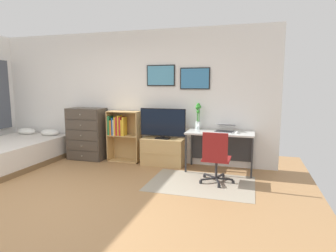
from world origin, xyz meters
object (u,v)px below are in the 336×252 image
television (163,124)px  desk (220,139)px  bed (13,152)px  laptop (225,128)px  tv_stand (163,152)px  computer_mouse (237,132)px  dresser (87,134)px  bookshelf (122,132)px  wine_glass (199,125)px  bamboo_vase (198,115)px  office_chair (216,156)px

television → desk: 1.16m
bed → laptop: size_ratio=4.88×
television → desk: (1.13, 0.01, -0.24)m
tv_stand → laptop: laptop is taller
laptop → computer_mouse: bearing=-19.2°
computer_mouse → television: bearing=176.3°
dresser → bookshelf: (0.79, 0.07, 0.07)m
desk → computer_mouse: bearing=-18.7°
desk → bookshelf: bearing=178.3°
bookshelf → laptop: 2.15m
desk → dresser: bearing=-179.9°
tv_stand → desk: (1.13, -0.01, 0.33)m
bookshelf → wine_glass: bearing=-7.9°
bed → bookshelf: bookshelf is taller
tv_stand → television: television is taller
laptop → bamboo_vase: bearing=179.0°
office_chair → wine_glass: 0.86m
tv_stand → desk: bearing=-0.6°
laptop → bamboo_vase: bamboo_vase is taller
bookshelf → wine_glass: size_ratio=5.89×
tv_stand → bamboo_vase: size_ratio=1.64×
bed → computer_mouse: bearing=8.3°
bamboo_vase → office_chair: bearing=-62.5°
computer_mouse → bamboo_vase: bearing=164.8°
dresser → bookshelf: size_ratio=1.05×
bookshelf → dresser: bearing=-175.3°
bamboo_vase → computer_mouse: bearing=-15.2°
bed → computer_mouse: computer_mouse is taller
laptop → office_chair: bearing=-85.9°
television → computer_mouse: television is taller
television → laptop: bearing=1.1°
bed → office_chair: size_ratio=2.36×
tv_stand → television: (-0.00, -0.02, 0.57)m
television → dresser: bearing=179.8°
desk → office_chair: office_chair is taller
television → wine_glass: television is taller
dresser → television: (1.72, -0.01, 0.29)m
dresser → bookshelf: dresser is taller
bookshelf → wine_glass: 1.72m
tv_stand → office_chair: size_ratio=0.98×
computer_mouse → office_chair: bearing=-112.4°
bed → office_chair: (4.10, -0.01, 0.21)m
dresser → desk: bearing=0.1°
laptop → computer_mouse: size_ratio=4.00×
bookshelf → bed: bearing=-157.0°
desk → bamboo_vase: 0.62m
tv_stand → computer_mouse: (1.44, -0.12, 0.49)m
bed → bookshelf: (2.02, 0.86, 0.38)m
bed → wine_glass: (3.70, 0.63, 0.63)m
television → office_chair: 1.45m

